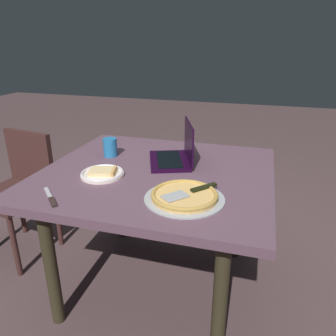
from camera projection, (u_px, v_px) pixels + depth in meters
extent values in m
plane|color=brown|center=(158.00, 282.00, 1.97)|extent=(12.00, 12.00, 0.00)
cube|color=#5C404F|center=(156.00, 174.00, 1.71)|extent=(1.18, 1.09, 0.04)
cylinder|color=#2F2919|center=(51.00, 266.00, 1.58)|extent=(0.06, 0.06, 0.69)
cylinder|color=#2F2919|center=(220.00, 301.00, 1.37)|extent=(0.06, 0.06, 0.69)
cylinder|color=#2F2919|center=(120.00, 194.00, 2.32)|extent=(0.06, 0.06, 0.69)
cylinder|color=#2F2919|center=(238.00, 210.00, 2.10)|extent=(0.06, 0.06, 0.69)
cube|color=black|center=(169.00, 161.00, 1.81)|extent=(0.31, 0.37, 0.02)
cube|color=black|center=(169.00, 159.00, 1.81)|extent=(0.22, 0.30, 0.00)
cube|color=black|center=(189.00, 141.00, 1.78)|extent=(0.12, 0.30, 0.21)
cube|color=#8DACE0|center=(188.00, 141.00, 1.78)|extent=(0.10, 0.26, 0.18)
cylinder|color=white|center=(102.00, 174.00, 1.64)|extent=(0.22, 0.22, 0.01)
torus|color=silver|center=(102.00, 173.00, 1.63)|extent=(0.21, 0.21, 0.01)
cube|color=#E2C386|center=(102.00, 171.00, 1.63)|extent=(0.14, 0.12, 0.02)
cube|color=tan|center=(114.00, 171.00, 1.63)|extent=(0.04, 0.10, 0.03)
cylinder|color=#A5A9AF|center=(184.00, 198.00, 1.40)|extent=(0.35, 0.35, 0.01)
cylinder|color=#E3AF62|center=(184.00, 196.00, 1.40)|extent=(0.28, 0.28, 0.02)
torus|color=#BC9143|center=(184.00, 194.00, 1.39)|extent=(0.29, 0.29, 0.02)
cube|color=#A9ABAE|center=(175.00, 196.00, 1.37)|extent=(0.12, 0.13, 0.00)
cube|color=black|center=(204.00, 187.00, 1.44)|extent=(0.11, 0.12, 0.01)
cube|color=#B4B1B8|center=(49.00, 194.00, 1.44)|extent=(0.12, 0.12, 0.00)
cube|color=black|center=(53.00, 202.00, 1.37)|extent=(0.08, 0.08, 0.01)
cylinder|color=#2573B0|center=(110.00, 147.00, 1.89)|extent=(0.08, 0.08, 0.11)
cylinder|color=#3B290D|center=(110.00, 142.00, 1.88)|extent=(0.07, 0.07, 0.01)
cube|color=#3D221F|center=(12.00, 195.00, 2.10)|extent=(0.46, 0.46, 0.04)
cube|color=#3D221F|center=(30.00, 157.00, 2.18)|extent=(0.38, 0.10, 0.36)
cylinder|color=#3D221F|center=(15.00, 247.00, 1.96)|extent=(0.03, 0.03, 0.41)
cylinder|color=#3D221F|center=(21.00, 208.00, 2.41)|extent=(0.03, 0.03, 0.41)
cylinder|color=#3D221F|center=(58.00, 219.00, 2.26)|extent=(0.03, 0.03, 0.41)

